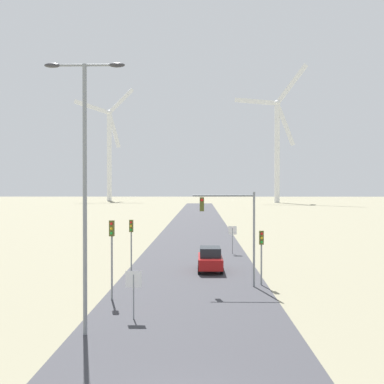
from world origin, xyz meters
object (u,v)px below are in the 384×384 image
Objects in this scene: traffic_light_post_near_right at (261,245)px; traffic_light_mast_overhead at (233,220)px; wind_turbine_left at (109,147)px; wind_turbine_center at (277,141)px; traffic_light_post_near_left at (112,242)px; streetlamp at (85,168)px; stop_sign_near at (134,285)px; stop_sign_far at (232,234)px; car_approaching at (210,259)px; traffic_light_post_mid_left at (131,234)px.

traffic_light_mast_overhead is at bearing -166.08° from traffic_light_post_near_right.
traffic_light_mast_overhead is 189.87m from wind_turbine_left.
wind_turbine_center reaches higher than traffic_light_post_near_right.
traffic_light_post_near_left is 7.99m from traffic_light_mast_overhead.
streetlamp is 5.05× the size of stop_sign_near.
wind_turbine_left is at bearing 105.44° from stop_sign_far.
streetlamp is 2.85× the size of car_approaching.
traffic_light_post_near_right is at bearing 13.92° from traffic_light_mast_overhead.
wind_turbine_left is (-46.57, 168.65, 23.92)m from stop_sign_far.
traffic_light_post_near_left is 9.85m from traffic_light_post_near_right.
stop_sign_near is 0.04× the size of wind_turbine_center.
traffic_light_mast_overhead is at bearing -100.56° from wind_turbine_center.
traffic_light_mast_overhead reaches higher than traffic_light_post_near_right.
traffic_light_post_mid_left is at bearing 90.66° from streetlamp.
traffic_light_post_mid_left is 6.30m from car_approaching.
car_approaching is at bearing -101.41° from wind_turbine_center.
stop_sign_near is at bearing -107.55° from car_approaching.
traffic_light_mast_overhead reaches higher than traffic_light_post_near_left.
streetlamp reaches higher than stop_sign_near.
car_approaching is (5.78, 8.83, -2.37)m from traffic_light_post_near_left.
traffic_light_post_near_right is 190.08m from wind_turbine_left.
stop_sign_far is at bearing 73.71° from stop_sign_near.
stop_sign_far is at bearing 65.56° from traffic_light_post_near_left.
wind_turbine_left is (-40.26, 190.23, 24.16)m from stop_sign_near.
traffic_light_post_mid_left is 8.53m from traffic_light_mast_overhead.
traffic_light_post_mid_left is at bearing 157.15° from traffic_light_post_near_right.
wind_turbine_center is at bearing 80.06° from traffic_light_post_near_right.
streetlamp is at bearing -126.25° from stop_sign_near.
stop_sign_far reaches higher than car_approaching.
stop_sign_near is 4.46m from traffic_light_post_near_left.
traffic_light_post_near_right reaches higher than stop_sign_far.
stop_sign_far is 19.65m from traffic_light_post_near_left.
traffic_light_post_near_left is (-0.06, 6.11, -3.94)m from streetlamp.
wind_turbine_center reaches higher than car_approaching.
stop_sign_near is 195.93m from wind_turbine_left.
wind_turbine_center is at bearing 78.12° from stop_sign_near.
wind_turbine_center is (29.76, 159.61, 21.70)m from traffic_light_mast_overhead.
traffic_light_mast_overhead is at bearing -93.88° from stop_sign_far.
traffic_light_post_near_left reaches higher than traffic_light_post_mid_left.
traffic_light_post_mid_left is at bearing -103.40° from wind_turbine_center.
streetlamp is at bearing -126.54° from traffic_light_mast_overhead.
car_approaching is at bearing -76.02° from wind_turbine_left.
traffic_light_post_near_right is 0.07× the size of wind_turbine_left.
traffic_light_mast_overhead is at bearing 25.74° from traffic_light_post_near_left.
wind_turbine_left is (-38.36, 178.75, 22.86)m from traffic_light_post_mid_left.
traffic_light_post_mid_left is at bearing -169.58° from car_approaching.
traffic_light_post_near_right is 0.86× the size of car_approaching.
wind_turbine_center reaches higher than traffic_light_post_near_left.
stop_sign_far is 176.59m from wind_turbine_left.
stop_sign_far is at bearing 50.87° from traffic_light_post_mid_left.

